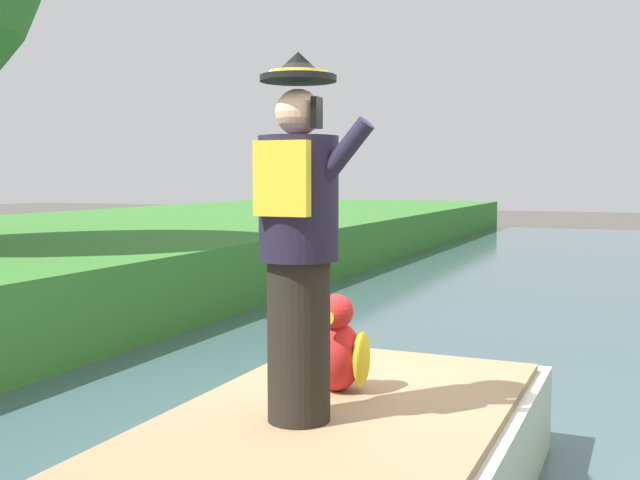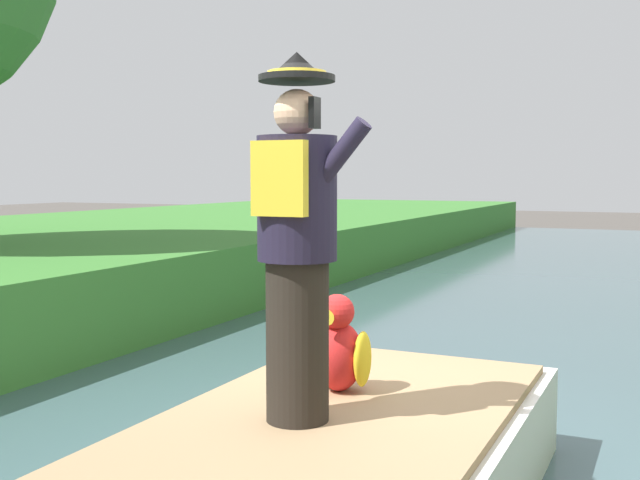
% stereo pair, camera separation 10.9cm
% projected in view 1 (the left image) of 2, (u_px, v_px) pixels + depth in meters
% --- Properties ---
extents(person_pirate, '(0.61, 0.42, 1.85)m').
position_uv_depth(person_pirate, '(299.00, 240.00, 3.82)').
color(person_pirate, black).
rests_on(person_pirate, boat).
extents(parrot_plush, '(0.36, 0.34, 0.57)m').
position_uv_depth(parrot_plush, '(338.00, 349.00, 4.41)').
color(parrot_plush, red).
rests_on(parrot_plush, boat).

